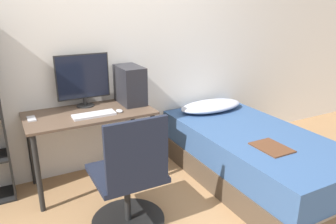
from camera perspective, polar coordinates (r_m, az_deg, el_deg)
wall_back at (r=3.34m, az=-9.92°, el=11.06°), size 8.00×0.05×2.50m
desk at (r=3.10m, az=-13.39°, el=-1.91°), size 1.14×0.60×0.72m
office_chair at (r=2.54m, az=-6.68°, el=-12.85°), size 0.58×0.58×0.95m
bed at (r=3.31m, az=14.51°, el=-7.51°), size 0.99×1.96×0.51m
pillow at (r=3.71m, az=7.52°, el=1.05°), size 0.75×0.36×0.11m
magazine at (r=2.90m, az=17.61°, el=-5.91°), size 0.24×0.32×0.01m
monitor at (r=3.18m, az=-14.57°, el=5.66°), size 0.50×0.17×0.50m
keyboard at (r=2.95m, az=-12.76°, el=-0.47°), size 0.37×0.14×0.02m
pc_tower at (r=3.23m, az=-6.64°, el=4.72°), size 0.21×0.37×0.37m
mouse at (r=3.02m, az=-8.47°, el=0.21°), size 0.06×0.09×0.02m
phone at (r=3.04m, az=-22.70°, el=-1.08°), size 0.07×0.14×0.01m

